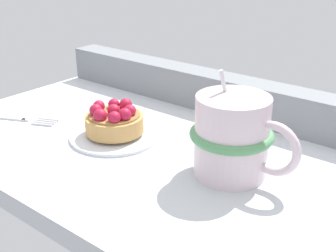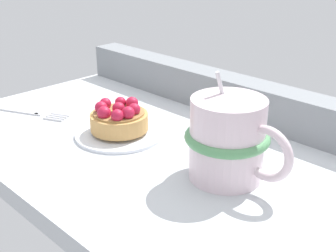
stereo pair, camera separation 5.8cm
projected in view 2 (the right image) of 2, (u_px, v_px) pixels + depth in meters
ground_plane at (154, 153)px, 62.38cm from camera, size 67.61×39.89×2.71cm
window_rail_back at (231, 95)px, 71.96cm from camera, size 66.26×5.03×6.16cm
dessert_plate at (120, 132)px, 64.76cm from camera, size 13.14×13.14×0.94cm
raspberry_tart at (119, 118)px, 63.84cm from camera, size 8.45×8.45×4.32cm
coffee_mug at (230, 139)px, 51.69cm from camera, size 13.82×10.13×12.93cm
dessert_fork at (21, 111)px, 73.01cm from camera, size 16.84×8.93×0.60cm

